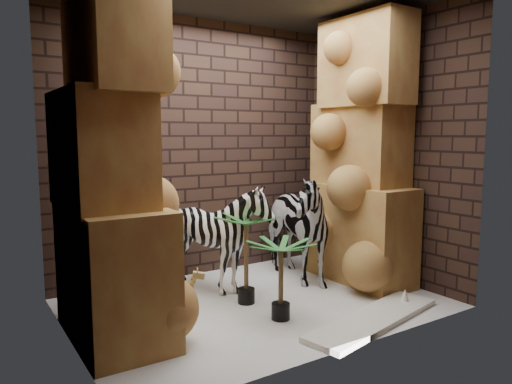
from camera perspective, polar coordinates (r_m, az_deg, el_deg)
floor at (r=4.88m, az=0.01°, el=-13.15°), size 3.50×3.50×0.00m
wall_back at (r=5.68m, az=-6.89°, el=5.11°), size 3.50×0.00×3.50m
wall_front at (r=3.61m, az=10.91°, el=4.00°), size 3.50×0.00×3.50m
wall_left at (r=3.92m, az=-22.02°, el=3.85°), size 0.00×3.00×3.00m
wall_right at (r=5.73m, az=14.92°, el=4.94°), size 0.00×3.00×3.00m
rock_pillar_left at (r=4.00m, az=-17.09°, el=4.10°), size 0.68×1.30×3.00m
rock_pillar_right at (r=5.49m, az=12.59°, el=4.93°), size 0.58×1.25×3.00m
zebra_right at (r=5.49m, az=4.06°, el=-2.98°), size 0.81×1.31×1.47m
zebra_left at (r=5.08m, az=-4.47°, el=-6.10°), size 1.25×1.40×1.06m
giraffe_toy at (r=4.04m, az=-9.84°, el=-13.02°), size 0.33×0.22×0.61m
palm_front at (r=4.76m, az=-1.18°, el=-7.98°), size 0.36×0.36×0.90m
palm_back at (r=4.38m, az=2.99°, el=-10.43°), size 0.36×0.36×0.74m
surfboard at (r=4.56m, az=13.90°, el=-14.52°), size 1.67×0.73×0.05m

